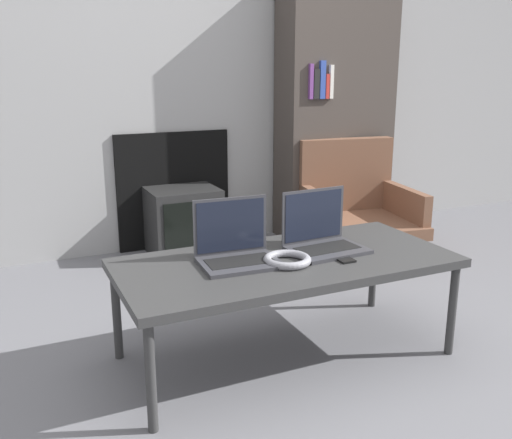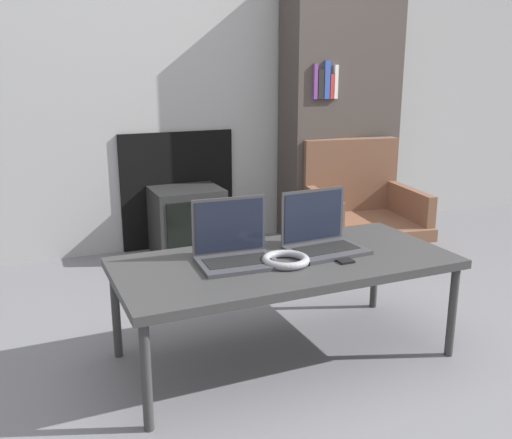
{
  "view_description": "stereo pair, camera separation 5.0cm",
  "coord_description": "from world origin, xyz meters",
  "px_view_note": "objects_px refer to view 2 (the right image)",
  "views": [
    {
      "loc": [
        -1.04,
        -1.67,
        1.21
      ],
      "look_at": [
        0.0,
        0.6,
        0.53
      ],
      "focal_mm": 40.0,
      "sensor_mm": 36.0,
      "label": 1
    },
    {
      "loc": [
        -1.0,
        -1.69,
        1.21
      ],
      "look_at": [
        0.0,
        0.6,
        0.53
      ],
      "focal_mm": 40.0,
      "sensor_mm": 36.0,
      "label": 2
    }
  ],
  "objects_px": {
    "laptop_left": "(235,248)",
    "phone": "(341,258)",
    "armchair": "(358,201)",
    "headphones": "(286,260)",
    "laptop_right": "(321,237)",
    "tv": "(187,221)"
  },
  "relations": [
    {
      "from": "laptop_left",
      "to": "phone",
      "type": "relative_size",
      "value": 2.64
    },
    {
      "from": "laptop_left",
      "to": "laptop_right",
      "type": "height_order",
      "value": "same"
    },
    {
      "from": "headphones",
      "to": "tv",
      "type": "bearing_deg",
      "value": 87.92
    },
    {
      "from": "headphones",
      "to": "tv",
      "type": "xyz_separation_m",
      "value": [
        0.06,
        1.57,
        -0.24
      ]
    },
    {
      "from": "phone",
      "to": "armchair",
      "type": "bearing_deg",
      "value": 53.76
    },
    {
      "from": "laptop_left",
      "to": "tv",
      "type": "distance_m",
      "value": 1.5
    },
    {
      "from": "laptop_right",
      "to": "armchair",
      "type": "distance_m",
      "value": 1.47
    },
    {
      "from": "laptop_right",
      "to": "headphones",
      "type": "relative_size",
      "value": 1.69
    },
    {
      "from": "armchair",
      "to": "headphones",
      "type": "bearing_deg",
      "value": -124.59
    },
    {
      "from": "headphones",
      "to": "armchair",
      "type": "bearing_deg",
      "value": 46.57
    },
    {
      "from": "laptop_left",
      "to": "tv",
      "type": "relative_size",
      "value": 0.74
    },
    {
      "from": "phone",
      "to": "armchair",
      "type": "xyz_separation_m",
      "value": [
        0.93,
        1.27,
        -0.12
      ]
    },
    {
      "from": "laptop_right",
      "to": "headphones",
      "type": "distance_m",
      "value": 0.25
    },
    {
      "from": "laptop_right",
      "to": "phone",
      "type": "bearing_deg",
      "value": -91.22
    },
    {
      "from": "laptop_right",
      "to": "headphones",
      "type": "bearing_deg",
      "value": -157.77
    },
    {
      "from": "laptop_left",
      "to": "phone",
      "type": "height_order",
      "value": "laptop_left"
    },
    {
      "from": "laptop_left",
      "to": "headphones",
      "type": "relative_size",
      "value": 1.7
    },
    {
      "from": "phone",
      "to": "armchair",
      "type": "distance_m",
      "value": 1.58
    },
    {
      "from": "laptop_right",
      "to": "headphones",
      "type": "xyz_separation_m",
      "value": [
        -0.22,
        -0.11,
        -0.04
      ]
    },
    {
      "from": "tv",
      "to": "armchair",
      "type": "distance_m",
      "value": 1.16
    },
    {
      "from": "armchair",
      "to": "laptop_right",
      "type": "bearing_deg",
      "value": -121.1
    },
    {
      "from": "phone",
      "to": "tv",
      "type": "height_order",
      "value": "phone"
    }
  ]
}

